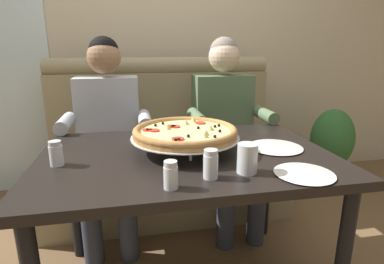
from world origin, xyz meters
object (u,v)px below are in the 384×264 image
object	(u,v)px
dining_table	(186,170)
diner_left	(108,128)
booth_bench	(166,156)
diner_right	(226,122)
plate_near_left	(275,146)
shaker_pepper_flakes	(56,155)
shaker_oregano	(171,177)
plate_near_right	(304,172)
patio_chair	(17,113)
potted_plant	(331,144)
drinking_glass	(247,160)
pizza	(186,132)
shaker_parmesan	(211,166)

from	to	relation	value
dining_table	diner_left	world-z (taller)	diner_left
booth_bench	diner_right	bearing A→B (deg)	-34.14
plate_near_left	booth_bench	bearing A→B (deg)	114.98
diner_right	shaker_pepper_flakes	xyz separation A→B (m)	(-0.94, -0.70, 0.07)
shaker_oregano	plate_near_right	size ratio (longest dim) A/B	0.44
shaker_oregano	patio_chair	size ratio (longest dim) A/B	0.12
plate_near_right	potted_plant	distance (m)	1.70
dining_table	drinking_glass	world-z (taller)	drinking_glass
diner_left	dining_table	bearing A→B (deg)	-58.80
diner_right	drinking_glass	bearing A→B (deg)	-102.47
booth_bench	diner_right	size ratio (longest dim) A/B	1.37
plate_near_left	diner_left	bearing A→B (deg)	141.22
booth_bench	patio_chair	distance (m)	1.95
drinking_glass	pizza	bearing A→B (deg)	121.60
shaker_parmesan	drinking_glass	world-z (taller)	drinking_glass
dining_table	shaker_pepper_flakes	bearing A→B (deg)	-174.71
diner_left	pizza	distance (m)	0.74
pizza	shaker_parmesan	size ratio (longest dim) A/B	4.54
booth_bench	patio_chair	xyz separation A→B (m)	(-1.45, 1.29, 0.13)
plate_near_right	drinking_glass	world-z (taller)	drinking_glass
booth_bench	shaker_oregano	bearing A→B (deg)	-95.26
plate_near_right	drinking_glass	bearing A→B (deg)	162.92
pizza	shaker_oregano	xyz separation A→B (m)	(-0.12, -0.38, -0.05)
shaker_oregano	shaker_pepper_flakes	world-z (taller)	shaker_pepper_flakes
dining_table	plate_near_right	world-z (taller)	plate_near_right
pizza	shaker_parmesan	xyz separation A→B (m)	(0.03, -0.32, -0.04)
dining_table	shaker_oregano	distance (m)	0.39
diner_left	patio_chair	bearing A→B (deg)	124.17
plate_near_left	potted_plant	world-z (taller)	plate_near_left
diner_right	patio_chair	xyz separation A→B (m)	(-1.84, 1.56, -0.19)
shaker_parmesan	shaker_oregano	size ratio (longest dim) A/B	1.11
diner_right	patio_chair	world-z (taller)	diner_right
diner_left	plate_near_right	world-z (taller)	diner_left
shaker_oregano	shaker_pepper_flakes	size ratio (longest dim) A/B	0.96
diner_left	patio_chair	size ratio (longest dim) A/B	1.48
booth_bench	plate_near_right	distance (m)	1.36
drinking_glass	shaker_pepper_flakes	bearing A→B (deg)	163.27
diner_right	shaker_parmesan	size ratio (longest dim) A/B	11.55
diner_right	shaker_pepper_flakes	bearing A→B (deg)	-143.38
diner_left	patio_chair	xyz separation A→B (m)	(-1.06, 1.56, -0.19)
shaker_pepper_flakes	patio_chair	distance (m)	2.44
plate_near_left	potted_plant	size ratio (longest dim) A/B	0.37
booth_bench	diner_right	world-z (taller)	diner_right
shaker_oregano	drinking_glass	world-z (taller)	drinking_glass
booth_bench	potted_plant	bearing A→B (deg)	1.28
shaker_parmesan	shaker_pepper_flakes	bearing A→B (deg)	157.34
shaker_pepper_flakes	plate_near_left	xyz separation A→B (m)	(0.98, 0.04, -0.03)
plate_near_left	potted_plant	bearing A→B (deg)	43.35
pizza	potted_plant	distance (m)	1.77
diner_right	plate_near_left	world-z (taller)	diner_right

